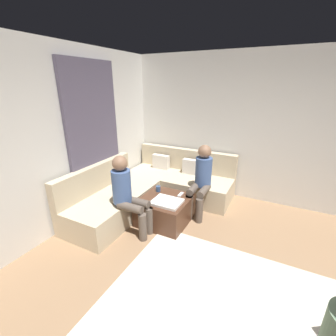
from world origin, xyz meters
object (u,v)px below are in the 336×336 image
at_px(game_remote, 181,195).
at_px(person_on_couch_side, 127,192).
at_px(ottoman, 165,210).
at_px(coffee_mug, 158,189).
at_px(person_on_couch_back, 201,178).
at_px(sectional_couch, 153,188).

bearing_deg(game_remote, person_on_couch_side, -128.16).
distance_m(ottoman, person_on_couch_side, 0.75).
xyz_separation_m(coffee_mug, person_on_couch_back, (0.63, 0.36, 0.19)).
xyz_separation_m(ottoman, coffee_mug, (-0.22, 0.18, 0.26)).
bearing_deg(ottoman, person_on_couch_back, 52.55).
relative_size(coffee_mug, person_on_couch_side, 0.08).
xyz_separation_m(coffee_mug, person_on_couch_side, (-0.15, -0.65, 0.19)).
height_order(person_on_couch_back, person_on_couch_side, same).
bearing_deg(sectional_couch, game_remote, -21.01).
xyz_separation_m(sectional_couch, person_on_couch_side, (0.15, -0.96, 0.38)).
height_order(coffee_mug, person_on_couch_side, person_on_couch_side).
relative_size(person_on_couch_back, person_on_couch_side, 1.00).
height_order(ottoman, coffee_mug, coffee_mug).
distance_m(ottoman, coffee_mug, 0.38).
bearing_deg(person_on_couch_side, game_remote, 141.84).
bearing_deg(ottoman, person_on_couch_side, -127.62).
bearing_deg(person_on_couch_back, person_on_couch_side, 52.47).
height_order(sectional_couch, person_on_couch_side, person_on_couch_side).
xyz_separation_m(ottoman, person_on_couch_side, (-0.37, -0.47, 0.45)).
bearing_deg(ottoman, coffee_mug, 140.71).
distance_m(sectional_couch, coffee_mug, 0.46).
distance_m(coffee_mug, game_remote, 0.40).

